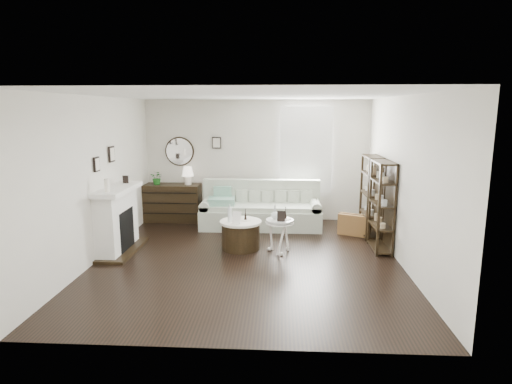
# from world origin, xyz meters

# --- Properties ---
(room) EXTENTS (5.50, 5.50, 5.50)m
(room) POSITION_xyz_m (0.73, 2.70, 1.60)
(room) COLOR black
(room) RESTS_ON ground
(fireplace) EXTENTS (0.50, 1.40, 1.84)m
(fireplace) POSITION_xyz_m (-2.32, 0.30, 0.54)
(fireplace) COLOR white
(fireplace) RESTS_ON ground
(shelf_unit_far) EXTENTS (0.30, 0.80, 1.60)m
(shelf_unit_far) POSITION_xyz_m (2.33, 1.55, 0.80)
(shelf_unit_far) COLOR black
(shelf_unit_far) RESTS_ON ground
(shelf_unit_near) EXTENTS (0.30, 0.80, 1.60)m
(shelf_unit_near) POSITION_xyz_m (2.33, 0.65, 0.80)
(shelf_unit_near) COLOR black
(shelf_unit_near) RESTS_ON ground
(sofa) EXTENTS (2.54, 0.88, 0.99)m
(sofa) POSITION_xyz_m (0.13, 2.08, 0.33)
(sofa) COLOR #B2BDA8
(sofa) RESTS_ON ground
(quilt) EXTENTS (0.58, 0.49, 0.14)m
(quilt) POSITION_xyz_m (-0.70, 1.95, 0.58)
(quilt) COLOR #289466
(quilt) RESTS_ON sofa
(suitcase) EXTENTS (0.66, 0.45, 0.42)m
(suitcase) POSITION_xyz_m (2.03, 1.54, 0.21)
(suitcase) COLOR brown
(suitcase) RESTS_ON ground
(dresser) EXTENTS (1.25, 0.54, 0.84)m
(dresser) POSITION_xyz_m (-1.89, 2.47, 0.42)
(dresser) COLOR black
(dresser) RESTS_ON ground
(table_lamp) EXTENTS (0.29, 0.29, 0.40)m
(table_lamp) POSITION_xyz_m (-1.52, 2.47, 1.04)
(table_lamp) COLOR beige
(table_lamp) RESTS_ON dresser
(potted_plant) EXTENTS (0.34, 0.31, 0.31)m
(potted_plant) POSITION_xyz_m (-2.20, 2.42, 0.99)
(potted_plant) COLOR #1C611B
(potted_plant) RESTS_ON dresser
(drum_table) EXTENTS (0.75, 0.75, 0.52)m
(drum_table) POSITION_xyz_m (-0.17, 0.56, 0.26)
(drum_table) COLOR black
(drum_table) RESTS_ON ground
(pedestal_table) EXTENTS (0.49, 0.49, 0.60)m
(pedestal_table) POSITION_xyz_m (0.53, 0.41, 0.54)
(pedestal_table) COLOR white
(pedestal_table) RESTS_ON ground
(eiffel_drum) EXTENTS (0.13, 0.13, 0.19)m
(eiffel_drum) POSITION_xyz_m (-0.08, 0.61, 0.61)
(eiffel_drum) COLOR black
(eiffel_drum) RESTS_ON drum_table
(bottle_drum) EXTENTS (0.07, 0.07, 0.32)m
(bottle_drum) POSITION_xyz_m (-0.35, 0.48, 0.68)
(bottle_drum) COLOR silver
(bottle_drum) RESTS_ON drum_table
(card_frame_drum) EXTENTS (0.17, 0.11, 0.21)m
(card_frame_drum) POSITION_xyz_m (-0.22, 0.37, 0.63)
(card_frame_drum) COLOR white
(card_frame_drum) RESTS_ON drum_table
(eiffel_ped) EXTENTS (0.15, 0.15, 0.20)m
(eiffel_ped) POSITION_xyz_m (0.63, 0.44, 0.70)
(eiffel_ped) COLOR black
(eiffel_ped) RESTS_ON pedestal_table
(flask_ped) EXTENTS (0.13, 0.13, 0.25)m
(flask_ped) POSITION_xyz_m (0.45, 0.43, 0.72)
(flask_ped) COLOR silver
(flask_ped) RESTS_ON pedestal_table
(card_frame_ped) EXTENTS (0.14, 0.06, 0.18)m
(card_frame_ped) POSITION_xyz_m (0.55, 0.28, 0.69)
(card_frame_ped) COLOR black
(card_frame_ped) RESTS_ON pedestal_table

